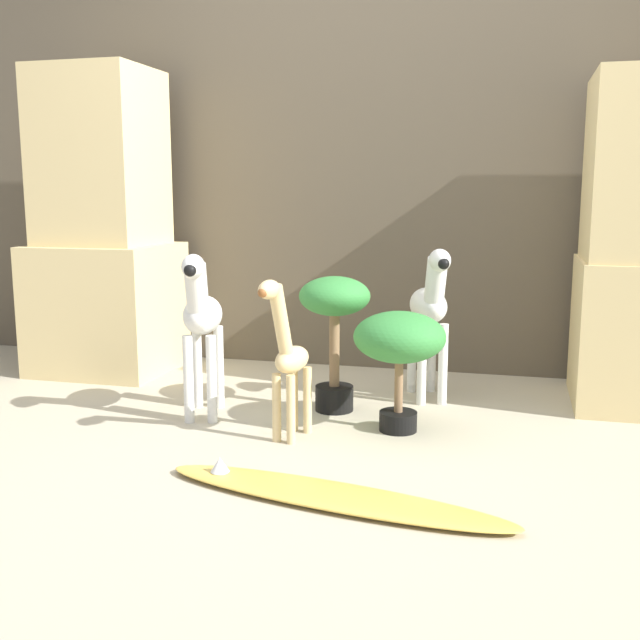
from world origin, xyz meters
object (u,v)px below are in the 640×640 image
giraffe_figurine (288,357)px  potted_palm_front (400,343)px  surfboard (330,495)px  potted_palm_back (334,314)px  zebra_right (430,308)px  zebra_left (201,318)px

giraffe_figurine → potted_palm_front: (0.40, 0.22, 0.03)m
surfboard → potted_palm_back: bearing=103.1°
potted_palm_front → surfboard: bearing=-97.5°
giraffe_figurine → potted_palm_back: (0.08, 0.44, 0.10)m
potted_palm_front → surfboard: 0.84m
zebra_right → giraffe_figurine: (-0.47, -0.71, -0.10)m
potted_palm_back → surfboard: (0.23, -0.97, -0.42)m
giraffe_figurine → potted_palm_front: giraffe_figurine is taller
zebra_left → giraffe_figurine: (0.44, -0.19, -0.10)m
zebra_left → surfboard: size_ratio=0.60×
giraffe_figurine → zebra_left: bearing=156.4°
potted_palm_front → potted_palm_back: size_ratio=0.82×
zebra_right → potted_palm_back: bearing=-144.8°
zebra_right → zebra_left: (-0.91, -0.52, 0.00)m
zebra_right → surfboard: 1.33m
zebra_right → potted_palm_front: size_ratio=1.46×
giraffe_figurine → surfboard: (0.30, -0.53, -0.32)m
potted_palm_back → surfboard: potted_palm_back is taller
zebra_right → potted_palm_back: zebra_right is taller
zebra_left → surfboard: zebra_left is taller
zebra_left → surfboard: bearing=-44.3°
potted_palm_back → zebra_left: bearing=-154.7°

